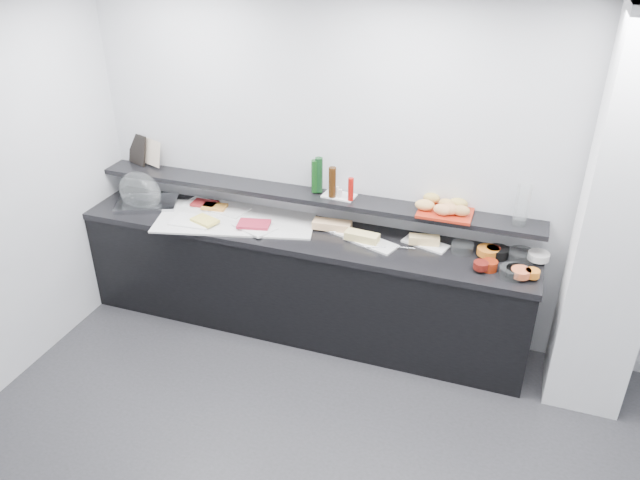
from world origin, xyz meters
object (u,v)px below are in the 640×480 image
(framed_print, at_px, (137,149))
(condiment_tray, at_px, (339,196))
(cloche_base, at_px, (147,203))
(carafe, at_px, (522,205))
(sandwich_plate_mid, at_px, (371,242))
(bread_tray, at_px, (445,213))

(framed_print, bearing_deg, condiment_tray, 19.48)
(cloche_base, bearing_deg, condiment_tray, -16.04)
(framed_print, relative_size, carafe, 0.87)
(sandwich_plate_mid, distance_m, framed_print, 2.21)
(sandwich_plate_mid, height_order, condiment_tray, condiment_tray)
(framed_print, distance_m, bread_tray, 2.67)
(bread_tray, bearing_deg, cloche_base, -176.43)
(condiment_tray, bearing_deg, carafe, 3.46)
(cloche_base, xyz_separation_m, sandwich_plate_mid, (1.95, -0.00, -0.01))
(framed_print, bearing_deg, bread_tray, 19.40)
(sandwich_plate_mid, height_order, framed_print, framed_print)
(cloche_base, relative_size, sandwich_plate_mid, 1.23)
(bread_tray, height_order, carafe, carafe)
(sandwich_plate_mid, relative_size, carafe, 1.34)
(condiment_tray, distance_m, bread_tray, 0.82)
(cloche_base, relative_size, condiment_tray, 1.98)
(framed_print, xyz_separation_m, carafe, (3.19, -0.10, 0.02))
(cloche_base, distance_m, sandwich_plate_mid, 1.95)
(carafe, bearing_deg, bread_tray, -178.80)
(cloche_base, relative_size, carafe, 1.64)
(cloche_base, bearing_deg, carafe, -19.64)
(cloche_base, distance_m, bread_tray, 2.47)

